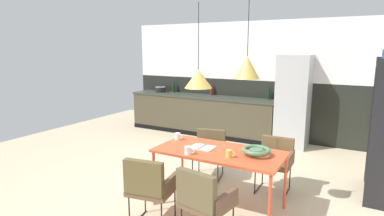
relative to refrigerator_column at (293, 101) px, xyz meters
name	(u,v)px	position (x,y,z in m)	size (l,w,h in m)	color
ground_plane	(173,197)	(-0.90, -3.18, -0.95)	(9.35, 9.35, 0.00)	#C9B794
back_wall_splashback_dark	(256,109)	(-0.90, 0.36, -0.29)	(6.34, 0.12, 1.31)	black
back_wall_panel_upper	(258,51)	(-0.90, 0.36, 1.01)	(6.34, 0.12, 1.31)	white
kitchen_counter	(201,114)	(-2.13, 0.00, -0.49)	(3.61, 0.63, 0.91)	#443D2C
refrigerator_column	(293,101)	(0.00, 0.00, 0.00)	(0.63, 0.60, 1.89)	#ADAFB2
dining_table	(219,154)	(-0.24, -3.13, -0.24)	(1.59, 0.79, 0.75)	#CF4D29
armchair_by_stool	(209,147)	(-0.80, -2.26, -0.47)	(0.57, 0.56, 0.73)	brown
armchair_near_window	(203,197)	(-0.06, -3.92, -0.43)	(0.55, 0.54, 0.82)	brown
armchair_corner_seat	(275,156)	(0.25, -2.28, -0.44)	(0.50, 0.48, 0.76)	brown
armchair_facing_counter	(149,184)	(-0.73, -3.94, -0.42)	(0.55, 0.54, 0.83)	brown
fruit_bowl	(256,151)	(0.22, -3.08, -0.14)	(0.34, 0.34, 0.09)	#4C704C
open_book	(202,147)	(-0.48, -3.12, -0.19)	(0.30, 0.24, 0.02)	white
mug_tall_blue	(229,154)	(-0.03, -3.30, -0.15)	(0.12, 0.07, 0.09)	gold
mug_short_terracotta	(178,136)	(-0.95, -2.96, -0.15)	(0.13, 0.08, 0.10)	white
mug_dark_espresso	(188,150)	(-0.51, -3.43, -0.14)	(0.13, 0.09, 0.10)	white
cooking_pot	(161,89)	(-3.33, 0.07, 0.03)	(0.27, 0.27, 0.16)	black
bottle_oil_tall	(211,90)	(-1.97, 0.22, 0.08)	(0.06, 0.06, 0.28)	maroon
bottle_wine_green	(268,94)	(-0.58, 0.20, 0.09)	(0.06, 0.06, 0.29)	#0F3319
bottle_spice_small	(174,88)	(-3.02, 0.20, 0.08)	(0.07, 0.07, 0.28)	#0F3319
open_shelf_unit	(383,125)	(1.53, -1.74, 0.06)	(0.30, 0.96, 2.00)	black
pendant_lamp_over_table_near	(198,79)	(-0.56, -3.09, 0.69)	(0.35, 0.35, 1.04)	black
pendant_lamp_over_table_far	(247,67)	(0.08, -3.09, 0.85)	(0.29, 0.29, 0.90)	black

